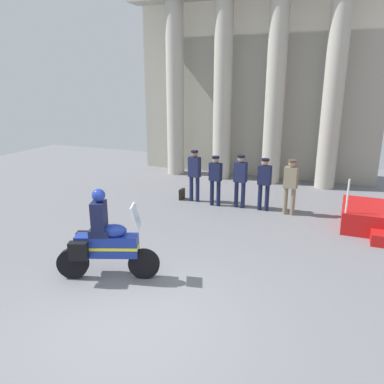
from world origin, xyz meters
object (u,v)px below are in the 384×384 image
officer_in_row_0 (194,172)px  briefcase_on_ground (182,194)px  officer_in_row_2 (240,177)px  officer_in_row_3 (264,180)px  officer_in_row_4 (291,183)px  motorcycle_with_rider (103,242)px  officer_in_row_1 (215,177)px

officer_in_row_0 → briefcase_on_ground: size_ratio=4.76×
officer_in_row_0 → officer_in_row_2: officer_in_row_0 is taller
officer_in_row_3 → officer_in_row_2: bearing=9.2°
officer_in_row_0 → officer_in_row_4: bearing=-174.3°
officer_in_row_3 → briefcase_on_ground: officer_in_row_3 is taller
briefcase_on_ground → officer_in_row_2: bearing=-2.9°
officer_in_row_4 → officer_in_row_3: bearing=2.1°
officer_in_row_2 → officer_in_row_4: bearing=-174.4°
motorcycle_with_rider → briefcase_on_ground: (-0.67, 5.49, -0.61)m
officer_in_row_0 → motorcycle_with_rider: bearing=100.7°
officer_in_row_0 → officer_in_row_4: officer_in_row_0 is taller
officer_in_row_3 → motorcycle_with_rider: size_ratio=0.82×
officer_in_row_0 → briefcase_on_ground: bearing=4.9°
officer_in_row_0 → officer_in_row_1: bearing=176.3°
officer_in_row_0 → officer_in_row_2: (1.57, -0.07, -0.02)m
officer_in_row_1 → briefcase_on_ground: officer_in_row_1 is taller
officer_in_row_3 → motorcycle_with_rider: 5.80m
officer_in_row_0 → officer_in_row_3: size_ratio=1.05×
officer_in_row_1 → briefcase_on_ground: bearing=-0.6°
officer_in_row_0 → officer_in_row_2: 1.57m
officer_in_row_4 → officer_in_row_0: bearing=5.7°
officer_in_row_2 → briefcase_on_ground: bearing=5.7°
officer_in_row_1 → motorcycle_with_rider: (-0.58, -5.29, -0.16)m
officer_in_row_1 → officer_in_row_4: officer_in_row_4 is taller
officer_in_row_2 → officer_in_row_1: bearing=15.7°
officer_in_row_1 → officer_in_row_4: (2.33, 0.02, 0.03)m
officer_in_row_1 → officer_in_row_0: bearing=-3.7°
briefcase_on_ground → officer_in_row_3: bearing=-1.9°
officer_in_row_1 → officer_in_row_2: size_ratio=0.96×
officer_in_row_1 → officer_in_row_3: (1.54, 0.11, 0.01)m
officer_in_row_2 → officer_in_row_3: size_ratio=1.03×
officer_in_row_3 → officer_in_row_4: bearing=-177.9°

